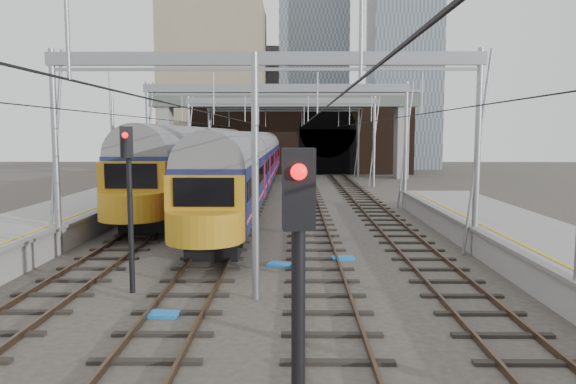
{
  "coord_description": "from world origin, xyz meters",
  "views": [
    {
      "loc": [
        1.09,
        -13.79,
        4.77
      ],
      "look_at": [
        0.86,
        8.76,
        2.4
      ],
      "focal_mm": 35.0,
      "sensor_mm": 36.0,
      "label": 1
    }
  ],
  "objects_px": {
    "signal_near_centre": "(298,307)",
    "train_second": "(228,153)",
    "train_main": "(260,158)",
    "signal_near_left": "(129,190)"
  },
  "relations": [
    {
      "from": "signal_near_centre",
      "to": "train_second",
      "type": "bearing_deg",
      "value": 89.47
    },
    {
      "from": "train_main",
      "to": "signal_near_centre",
      "type": "xyz_separation_m",
      "value": [
        3.14,
        -46.25,
        0.42
      ]
    },
    {
      "from": "train_second",
      "to": "signal_near_centre",
      "type": "height_order",
      "value": "train_second"
    },
    {
      "from": "train_main",
      "to": "signal_near_centre",
      "type": "bearing_deg",
      "value": -86.12
    },
    {
      "from": "train_second",
      "to": "signal_near_centre",
      "type": "xyz_separation_m",
      "value": [
        7.14,
        -54.28,
        0.26
      ]
    },
    {
      "from": "train_main",
      "to": "train_second",
      "type": "distance_m",
      "value": 8.97
    },
    {
      "from": "train_main",
      "to": "signal_near_left",
      "type": "xyz_separation_m",
      "value": [
        -1.75,
        -35.71,
        0.6
      ]
    },
    {
      "from": "train_main",
      "to": "train_second",
      "type": "height_order",
      "value": "train_second"
    },
    {
      "from": "train_main",
      "to": "train_second",
      "type": "xyz_separation_m",
      "value": [
        -4.0,
        8.03,
        0.15
      ]
    },
    {
      "from": "train_main",
      "to": "train_second",
      "type": "relative_size",
      "value": 0.92
    }
  ]
}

